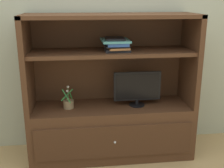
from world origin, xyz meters
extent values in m
cube|color=#ADB29E|center=(0.00, 0.75, 1.40)|extent=(6.00, 0.10, 2.80)
cube|color=#4C2D1C|center=(0.00, 0.40, 0.28)|extent=(1.69, 0.51, 0.56)
cube|color=#462A19|center=(0.00, 0.13, 0.28)|extent=(1.55, 0.02, 0.33)
sphere|color=silver|center=(0.00, 0.12, 0.28)|extent=(0.02, 0.02, 0.02)
cube|color=#4C2D1C|center=(-0.82, 0.40, 1.02)|extent=(0.05, 0.51, 0.93)
cube|color=#4C2D1C|center=(0.82, 0.40, 1.02)|extent=(0.05, 0.51, 0.93)
cube|color=#4C2D1C|center=(0.00, 0.65, 1.02)|extent=(1.69, 0.02, 0.93)
cube|color=#4C2D1C|center=(0.00, 0.40, 1.47)|extent=(1.69, 0.51, 0.04)
cube|color=#4C2D1C|center=(0.00, 0.40, 1.12)|extent=(1.59, 0.46, 0.04)
cylinder|color=black|center=(0.26, 0.38, 0.56)|extent=(0.16, 0.16, 0.01)
cylinder|color=black|center=(0.26, 0.38, 0.59)|extent=(0.03, 0.03, 0.05)
cube|color=black|center=(0.26, 0.38, 0.77)|extent=(0.49, 0.02, 0.30)
cube|color=black|center=(0.26, 0.36, 0.77)|extent=(0.45, 0.00, 0.27)
cylinder|color=#8C7251|center=(-0.44, 0.39, 0.60)|extent=(0.11, 0.11, 0.08)
cylinder|color=#3D6B33|center=(-0.44, 0.39, 0.72)|extent=(0.01, 0.01, 0.15)
cube|color=#2D7A38|center=(-0.42, 0.38, 0.69)|extent=(0.03, 0.11, 0.12)
cube|color=#2D7A38|center=(-0.45, 0.41, 0.69)|extent=(0.13, 0.07, 0.11)
cube|color=#2D7A38|center=(-0.46, 0.36, 0.69)|extent=(0.09, 0.08, 0.13)
sphere|color=silver|center=(-0.44, 0.39, 0.78)|extent=(0.03, 0.03, 0.03)
sphere|color=silver|center=(-0.45, 0.38, 0.74)|extent=(0.03, 0.03, 0.03)
cube|color=black|center=(0.05, 0.39, 1.15)|extent=(0.24, 0.28, 0.03)
cube|color=#A56638|center=(0.05, 0.40, 1.17)|extent=(0.22, 0.35, 0.02)
cube|color=black|center=(0.05, 0.41, 1.19)|extent=(0.24, 0.28, 0.01)
cube|color=#2D519E|center=(0.05, 0.39, 1.21)|extent=(0.21, 0.32, 0.03)
cube|color=teal|center=(0.04, 0.39, 1.24)|extent=(0.27, 0.33, 0.02)
cube|color=black|center=(0.03, 0.40, 1.26)|extent=(0.18, 0.25, 0.01)
camera|label=1|loc=(-0.33, -2.36, 1.64)|focal=45.67mm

